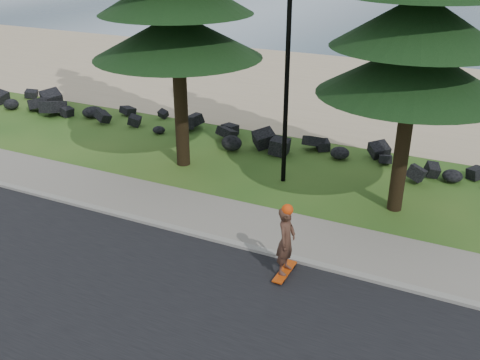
{
  "coord_description": "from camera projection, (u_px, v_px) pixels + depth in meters",
  "views": [
    {
      "loc": [
        5.34,
        -11.05,
        7.05
      ],
      "look_at": [
        0.04,
        0.0,
        1.37
      ],
      "focal_mm": 40.0,
      "sensor_mm": 36.0,
      "label": 1
    }
  ],
  "objects": [
    {
      "name": "ground",
      "position": [
        239.0,
        227.0,
        14.1
      ],
      "size": [
        160.0,
        160.0,
        0.0
      ],
      "primitive_type": "plane",
      "color": "#28591B",
      "rests_on": "ground"
    },
    {
      "name": "beach_sand",
      "position": [
        368.0,
        92.0,
        25.96
      ],
      "size": [
        160.0,
        15.0,
        0.01
      ],
      "primitive_type": "cube",
      "color": "tan",
      "rests_on": "ground"
    },
    {
      "name": "road",
      "position": [
        139.0,
        330.0,
        10.42
      ],
      "size": [
        160.0,
        7.0,
        0.02
      ],
      "primitive_type": "cube",
      "color": "black",
      "rests_on": "ground"
    },
    {
      "name": "seawall_boulders",
      "position": [
        308.0,
        154.0,
        18.68
      ],
      "size": [
        60.0,
        2.4,
        1.1
      ],
      "primitive_type": null,
      "color": "black",
      "rests_on": "ground"
    },
    {
      "name": "lamp_post",
      "position": [
        288.0,
        47.0,
        14.98
      ],
      "size": [
        0.25,
        0.14,
        8.14
      ],
      "color": "black",
      "rests_on": "ground"
    },
    {
      "name": "ocean",
      "position": [
        450.0,
        7.0,
        55.82
      ],
      "size": [
        160.0,
        58.0,
        0.01
      ],
      "primitive_type": "cube",
      "color": "#314E5E",
      "rests_on": "ground"
    },
    {
      "name": "kerb",
      "position": [
        223.0,
        241.0,
        13.34
      ],
      "size": [
        160.0,
        0.2,
        0.1
      ],
      "primitive_type": "cube",
      "color": "#9A968B",
      "rests_on": "ground"
    },
    {
      "name": "skateboarder",
      "position": [
        286.0,
        241.0,
        11.73
      ],
      "size": [
        0.39,
        0.96,
        1.78
      ],
      "rotation": [
        0.0,
        0.0,
        1.56
      ],
      "color": "#C5420B",
      "rests_on": "ground"
    },
    {
      "name": "sidewalk",
      "position": [
        242.0,
        222.0,
        14.25
      ],
      "size": [
        160.0,
        2.0,
        0.08
      ],
      "primitive_type": "cube",
      "color": "gray",
      "rests_on": "ground"
    }
  ]
}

